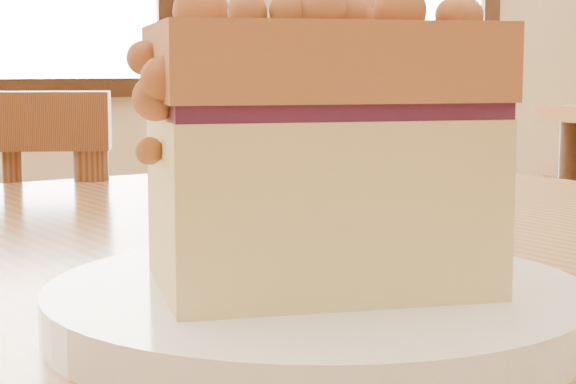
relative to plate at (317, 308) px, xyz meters
The scene contains 2 objects.
plate is the anchor object (origin of this frame).
cake_slice 0.07m from the plate, behind, with size 0.15×0.12×0.12m.
Camera 1 is at (-0.08, -0.22, 0.86)m, focal length 62.00 mm.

